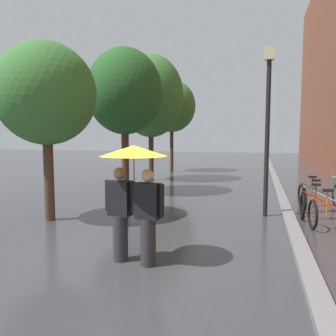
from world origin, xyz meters
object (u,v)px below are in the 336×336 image
at_px(street_tree_2, 151,96).
at_px(parked_bicycle_0, 336,214).
at_px(parked_bicycle_1, 324,206).
at_px(street_tree_3, 172,106).
at_px(parked_bicycle_3, 319,195).
at_px(parked_bicycle_2, 323,200).
at_px(street_tree_1, 124,92).
at_px(couple_under_umbrella, 134,185).
at_px(street_lamp_post, 268,120).
at_px(street_tree_0, 46,94).

relative_size(street_tree_2, parked_bicycle_0, 5.23).
bearing_deg(parked_bicycle_1, street_tree_2, 137.09).
bearing_deg(street_tree_3, parked_bicycle_3, -51.27).
bearing_deg(street_tree_2, parked_bicycle_3, -33.10).
height_order(parked_bicycle_0, parked_bicycle_2, same).
bearing_deg(street_tree_1, street_tree_2, 93.71).
distance_m(parked_bicycle_1, parked_bicycle_3, 1.77).
bearing_deg(couple_under_umbrella, parked_bicycle_0, 39.11).
bearing_deg(street_tree_2, street_lamp_post, -49.21).
relative_size(street_tree_3, couple_under_umbrella, 2.75).
height_order(street_tree_0, street_lamp_post, street_tree_0).
relative_size(street_tree_2, street_tree_3, 1.10).
bearing_deg(street_lamp_post, street_tree_3, 117.45).
bearing_deg(street_tree_0, parked_bicycle_3, 27.19).
relative_size(street_tree_3, street_lamp_post, 1.24).
xyz_separation_m(parked_bicycle_0, street_lamp_post, (-1.55, 0.98, 2.22)).
height_order(street_tree_1, parked_bicycle_1, street_tree_1).
bearing_deg(street_tree_3, parked_bicycle_1, -56.93).
bearing_deg(parked_bicycle_0, street_tree_3, 121.44).
height_order(street_tree_2, parked_bicycle_1, street_tree_2).
bearing_deg(parked_bicycle_1, parked_bicycle_2, 81.09).
bearing_deg(street_lamp_post, street_tree_2, 130.79).
relative_size(street_tree_0, street_tree_3, 0.81).
bearing_deg(parked_bicycle_0, street_lamp_post, 147.71).
bearing_deg(parked_bicycle_2, street_lamp_post, -153.48).
xyz_separation_m(street_tree_1, street_lamp_post, (5.05, -2.32, -1.20)).
relative_size(street_tree_0, parked_bicycle_1, 4.15).
height_order(street_tree_3, parked_bicycle_1, street_tree_3).
height_order(street_tree_1, street_tree_3, street_tree_3).
bearing_deg(parked_bicycle_3, parked_bicycle_0, -91.11).
xyz_separation_m(street_tree_3, parked_bicycle_3, (6.96, -8.68, -3.58)).
bearing_deg(street_tree_3, street_tree_0, -90.02).
xyz_separation_m(parked_bicycle_3, street_lamp_post, (-1.60, -1.64, 2.22)).
distance_m(parked_bicycle_2, parked_bicycle_3, 0.86).
xyz_separation_m(street_tree_1, parked_bicycle_2, (6.62, -1.53, -3.42)).
distance_m(street_tree_2, street_tree_3, 4.19).
xyz_separation_m(parked_bicycle_2, parked_bicycle_3, (0.02, 0.86, 0.00)).
xyz_separation_m(street_tree_2, parked_bicycle_2, (6.87, -5.35, -3.71)).
height_order(street_tree_2, street_lamp_post, street_tree_2).
bearing_deg(couple_under_umbrella, street_lamp_post, 61.20).
distance_m(street_tree_3, street_lamp_post, 11.72).
bearing_deg(street_tree_2, street_tree_3, 90.92).
xyz_separation_m(parked_bicycle_1, street_lamp_post, (-1.43, 0.12, 2.22)).
height_order(street_tree_0, street_tree_2, street_tree_2).
height_order(street_tree_0, parked_bicycle_0, street_tree_0).
height_order(parked_bicycle_3, street_lamp_post, street_lamp_post).
relative_size(street_tree_1, parked_bicycle_2, 4.85).
bearing_deg(street_tree_0, parked_bicycle_1, 14.96).
bearing_deg(street_tree_3, street_tree_1, -87.75).
xyz_separation_m(street_tree_1, parked_bicycle_3, (6.65, -0.67, -3.42)).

